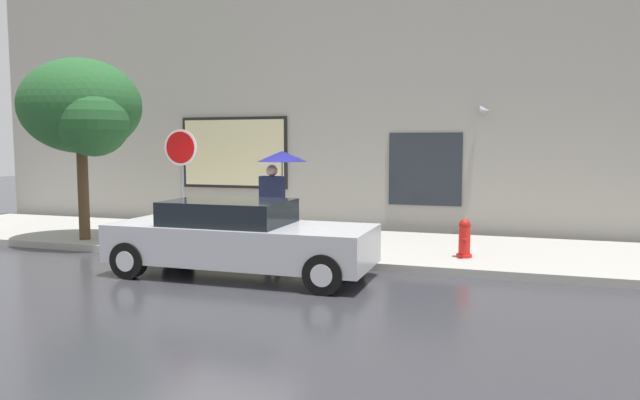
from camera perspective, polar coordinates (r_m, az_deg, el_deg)
ground_plane at (r=10.71m, az=-9.64°, el=-7.07°), size 60.00×60.00×0.00m
sidewalk at (r=13.38m, az=-3.68°, el=-4.17°), size 20.00×4.00×0.15m
building_facade at (r=15.59m, az=-0.37°, el=9.77°), size 20.00×0.67×7.00m
parked_car at (r=10.35m, az=-7.92°, el=-3.71°), size 4.63×1.81×1.33m
fire_hydrant at (r=11.53m, az=13.94°, el=-3.69°), size 0.30×0.44×0.74m
pedestrian_with_umbrella at (r=12.18m, az=-4.05°, el=2.89°), size 1.04×1.04×2.03m
street_tree at (r=14.11m, az=-22.18°, el=8.20°), size 2.81×2.39×4.07m
stop_sign at (r=12.56m, az=-13.40°, el=3.43°), size 0.76×0.10×2.48m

